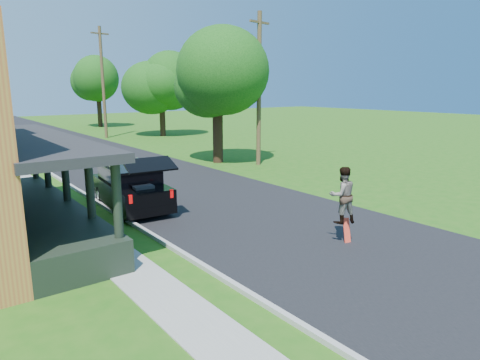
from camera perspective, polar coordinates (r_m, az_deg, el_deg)
ground at (r=13.82m, az=9.96°, el=-7.65°), size 140.00×140.00×0.00m
street at (r=30.68m, az=-18.49°, el=2.86°), size 8.00×120.00×0.02m
curb at (r=29.66m, az=-25.90°, el=1.96°), size 0.15×120.00×0.12m
sidewalk at (r=29.41m, az=-28.84°, el=1.59°), size 1.30×120.00×0.03m
black_suv at (r=17.20m, az=-14.31°, el=-0.89°), size 2.23×4.99×2.26m
skateboarder at (r=13.15m, az=13.49°, el=-1.97°), size 1.01×0.89×1.72m
skateboard at (r=13.62m, az=14.06°, el=-6.71°), size 0.36×0.33×0.80m
tree_right_near at (r=26.91m, az=-3.20°, el=14.19°), size 6.34×5.94×8.48m
tree_right_mid at (r=42.69m, az=-10.54°, el=12.70°), size 5.46×5.36×8.02m
tree_right_far at (r=54.78m, az=-18.52°, el=12.45°), size 6.08×5.80×8.23m
utility_pole_near at (r=26.03m, az=2.55°, el=12.15°), size 1.65×0.41×8.97m
utility_pole_far at (r=42.43m, az=-17.81°, el=12.39°), size 1.73×0.41×10.09m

